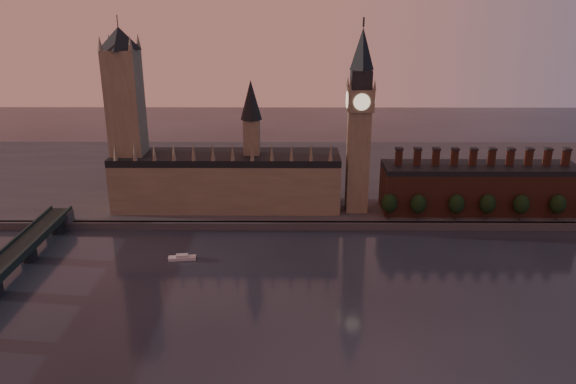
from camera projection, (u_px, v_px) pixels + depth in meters
name	position (u px, v px, depth m)	size (l,w,h in m)	color
ground	(360.00, 318.00, 223.66)	(900.00, 900.00, 0.00)	black
north_bank	(331.00, 177.00, 391.12)	(900.00, 182.00, 4.00)	#46464B
palace_of_westminster	(228.00, 178.00, 325.37)	(130.00, 30.30, 74.00)	gray
victoria_tower	(126.00, 114.00, 313.40)	(24.00, 24.00, 108.00)	gray
big_ben	(359.00, 120.00, 308.77)	(15.00, 15.00, 107.00)	gray
chimney_block	(479.00, 187.00, 321.27)	(110.00, 25.00, 37.00)	brown
embankment_tree_0	(389.00, 203.00, 308.69)	(8.60, 8.60, 14.88)	black
embankment_tree_1	(418.00, 204.00, 307.63)	(8.60, 8.60, 14.88)	black
embankment_tree_2	(456.00, 204.00, 307.66)	(8.60, 8.60, 14.88)	black
embankment_tree_3	(488.00, 204.00, 307.85)	(8.60, 8.60, 14.88)	black
embankment_tree_4	(521.00, 204.00, 307.04)	(8.60, 8.60, 14.88)	black
embankment_tree_5	(558.00, 204.00, 307.37)	(8.60, 8.60, 14.88)	black
river_boat	(182.00, 258.00, 272.78)	(13.53, 5.10, 2.64)	silver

